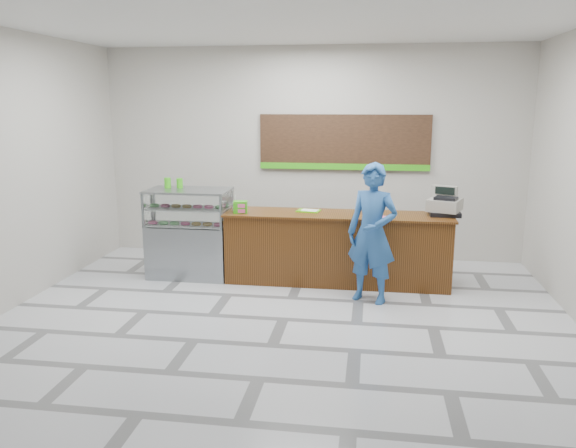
# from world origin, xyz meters

# --- Properties ---
(floor) EXTENTS (7.00, 7.00, 0.00)m
(floor) POSITION_xyz_m (0.00, 0.00, 0.00)
(floor) COLOR silver
(floor) RESTS_ON ground
(back_wall) EXTENTS (7.00, 0.00, 7.00)m
(back_wall) POSITION_xyz_m (0.00, 3.00, 1.75)
(back_wall) COLOR #BBB6AC
(back_wall) RESTS_ON floor
(ceiling) EXTENTS (7.00, 7.00, 0.00)m
(ceiling) POSITION_xyz_m (0.00, 0.00, 3.50)
(ceiling) COLOR silver
(ceiling) RESTS_ON back_wall
(sales_counter) EXTENTS (3.26, 0.76, 1.03)m
(sales_counter) POSITION_xyz_m (0.55, 1.55, 0.52)
(sales_counter) COLOR brown
(sales_counter) RESTS_ON floor
(display_case) EXTENTS (1.22, 0.72, 1.33)m
(display_case) POSITION_xyz_m (-1.67, 1.55, 0.68)
(display_case) COLOR gray
(display_case) RESTS_ON floor
(menu_board) EXTENTS (2.80, 0.06, 0.90)m
(menu_board) POSITION_xyz_m (0.55, 2.96, 1.93)
(menu_board) COLOR black
(menu_board) RESTS_ON back_wall
(cash_register) EXTENTS (0.55, 0.56, 0.40)m
(cash_register) POSITION_xyz_m (2.05, 1.68, 1.18)
(cash_register) COLOR black
(cash_register) RESTS_ON sales_counter
(card_terminal) EXTENTS (0.10, 0.18, 0.04)m
(card_terminal) POSITION_xyz_m (1.03, 1.57, 1.05)
(card_terminal) COLOR black
(card_terminal) RESTS_ON sales_counter
(serving_tray) EXTENTS (0.36, 0.29, 0.02)m
(serving_tray) POSITION_xyz_m (0.12, 1.66, 1.04)
(serving_tray) COLOR #5ED50D
(serving_tray) RESTS_ON sales_counter
(napkin_box) EXTENTS (0.16, 0.16, 0.11)m
(napkin_box) POSITION_xyz_m (-0.95, 1.71, 1.08)
(napkin_box) COLOR white
(napkin_box) RESTS_ON sales_counter
(straw_cup) EXTENTS (0.08, 0.08, 0.13)m
(straw_cup) POSITION_xyz_m (-0.95, 1.52, 1.09)
(straw_cup) COLOR silver
(straw_cup) RESTS_ON sales_counter
(promo_box) EXTENTS (0.21, 0.16, 0.17)m
(promo_box) POSITION_xyz_m (-0.84, 1.39, 1.12)
(promo_box) COLOR #39BA15
(promo_box) RESTS_ON sales_counter
(donut_decal) EXTENTS (0.17, 0.17, 0.00)m
(donut_decal) POSITION_xyz_m (1.20, 1.39, 1.03)
(donut_decal) COLOR #E75894
(donut_decal) RESTS_ON sales_counter
(green_cup_left) EXTENTS (0.10, 0.10, 0.15)m
(green_cup_left) POSITION_xyz_m (-2.02, 1.66, 1.41)
(green_cup_left) COLOR #39BA15
(green_cup_left) RESTS_ON display_case
(green_cup_right) EXTENTS (0.09, 0.09, 0.14)m
(green_cup_right) POSITION_xyz_m (-1.84, 1.68, 1.40)
(green_cup_right) COLOR #39BA15
(green_cup_right) RESTS_ON display_case
(customer) EXTENTS (0.79, 0.66, 1.84)m
(customer) POSITION_xyz_m (1.05, 0.84, 0.92)
(customer) COLOR #26579A
(customer) RESTS_ON floor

